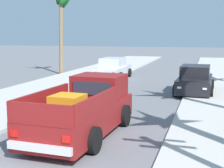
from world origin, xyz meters
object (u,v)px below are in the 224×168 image
pickup_truck (84,110)px  palm_tree_right_fore (61,3)px  car_left_mid (113,69)px  car_left_near (195,80)px

pickup_truck → palm_tree_right_fore: bearing=117.2°
pickup_truck → palm_tree_right_fore: (-7.72, 15.00, 4.95)m
pickup_truck → palm_tree_right_fore: size_ratio=0.76×
car_left_mid → palm_tree_right_fore: (-4.79, 1.56, 5.03)m
palm_tree_right_fore → pickup_truck: bearing=-62.8°
palm_tree_right_fore → car_left_mid: bearing=-18.0°
car_left_near → pickup_truck: bearing=-109.6°
palm_tree_right_fore → car_left_near: bearing=-29.6°
car_left_near → palm_tree_right_fore: 13.47m
pickup_truck → car_left_mid: 13.76m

